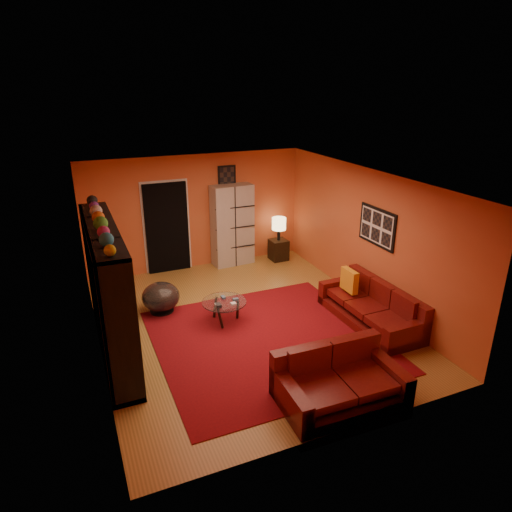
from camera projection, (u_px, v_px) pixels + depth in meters
name	position (u px, v px, depth m)	size (l,w,h in m)	color
floor	(246.00, 323.00, 8.24)	(6.00, 6.00, 0.00)	olive
ceiling	(244.00, 180.00, 7.31)	(6.00, 6.00, 0.00)	white
wall_back	(196.00, 212.00, 10.35)	(6.00, 6.00, 0.00)	#C7542B
wall_front	(343.00, 343.00, 5.20)	(6.00, 6.00, 0.00)	#C7542B
wall_left	(91.00, 279.00, 6.86)	(6.00, 6.00, 0.00)	#C7542B
wall_right	(367.00, 237.00, 8.69)	(6.00, 6.00, 0.00)	#C7542B
rug	(267.00, 340.00, 7.68)	(3.60, 3.60, 0.01)	#630B12
doorway	(167.00, 228.00, 10.16)	(0.95, 0.10, 2.04)	black
wall_art_right	(377.00, 227.00, 8.32)	(0.03, 1.00, 0.70)	black
wall_art_back	(227.00, 177.00, 10.34)	(0.42, 0.03, 0.52)	black
entertainment_unit	(109.00, 292.00, 7.03)	(0.45, 3.00, 2.10)	black
tv	(112.00, 294.00, 7.10)	(0.12, 0.93, 0.54)	black
sofa	(374.00, 307.00, 8.18)	(0.89, 2.12, 0.85)	#520B0B
loveseat	(337.00, 380.00, 6.21)	(1.70, 1.05, 0.85)	#520B0B
throw_pillow	(349.00, 280.00, 8.45)	(0.12, 0.42, 0.42)	orange
coffee_table	(224.00, 304.00, 8.15)	(0.80, 0.80, 0.40)	silver
storage_cabinet	(232.00, 225.00, 10.60)	(0.95, 0.42, 1.90)	#B1AEA4
bowl_chair	(161.00, 297.00, 8.53)	(0.71, 0.71, 0.58)	black
side_table	(278.00, 250.00, 11.08)	(0.40, 0.40, 0.50)	black
table_lamp	(279.00, 224.00, 10.85)	(0.33, 0.33, 0.56)	black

